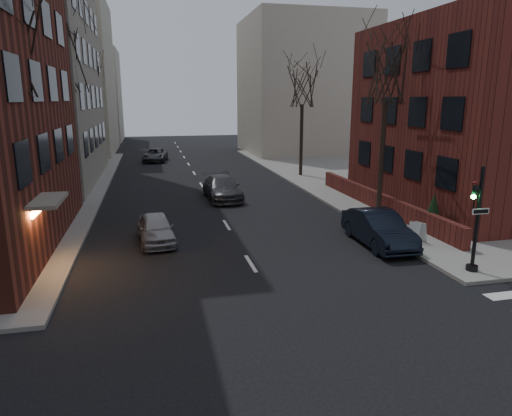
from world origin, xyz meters
The scene contains 19 objects.
building_right_brick centered at (16.50, 19.00, 5.50)m, with size 12.00×14.00×11.00m, color #5A201A.
low_wall_right centered at (9.30, 19.00, 0.65)m, with size 0.35×16.00×1.00m, color #5A201A.
building_distant_la centered at (-15.00, 55.00, 9.00)m, with size 14.00×16.00×18.00m, color #B4AB98.
building_distant_ra centered at (15.00, 50.00, 8.00)m, with size 14.00×14.00×16.00m, color #B4AB98.
building_distant_lb centered at (-13.00, 72.00, 7.00)m, with size 10.00×12.00×14.00m, color #B4AB98.
traffic_signal centered at (7.94, 8.99, 1.91)m, with size 0.76×0.44×4.00m.
tree_left_a centered at (-8.80, 14.00, 8.47)m, with size 4.18×4.18×10.26m.
tree_left_b centered at (-8.80, 26.00, 8.91)m, with size 4.40×4.40×10.80m.
tree_left_c centered at (-8.80, 40.00, 8.03)m, with size 3.96×3.96×9.72m.
tree_right_a centered at (8.80, 18.00, 8.03)m, with size 3.96×3.96×9.72m.
tree_right_b centered at (8.80, 32.00, 7.59)m, with size 3.74×3.74×9.18m.
streetlamp_near centered at (-8.20, 22.00, 4.24)m, with size 0.36×0.36×6.28m.
streetlamp_far centered at (-8.20, 42.00, 4.24)m, with size 0.36×0.36×6.28m.
parked_sedan centered at (6.20, 13.08, 0.79)m, with size 1.68×4.81×1.59m, color black.
car_lane_silver centered at (-3.69, 15.80, 0.67)m, with size 1.58×3.92×1.34m, color gray.
car_lane_gray centered at (0.80, 24.52, 0.76)m, with size 2.13×5.24×1.52m, color #3B3B3F.
car_lane_far centered at (-3.28, 44.98, 0.69)m, with size 2.28×4.94×1.37m, color #3B3C40.
sandwich_board centered at (7.93, 12.68, 0.62)m, with size 0.42×0.58×0.94m, color silver.
evergreen_shrub centered at (9.62, 14.06, 1.11)m, with size 1.15×1.15×1.92m, color black.
Camera 1 is at (-3.74, -5.12, 6.52)m, focal length 32.00 mm.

